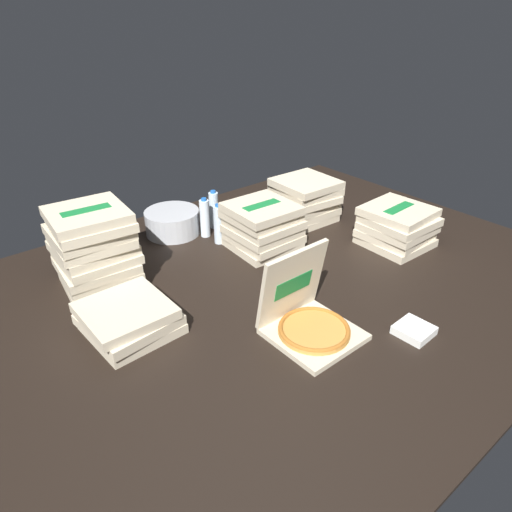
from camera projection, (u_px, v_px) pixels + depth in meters
name	position (u px, v px, depth m)	size (l,w,h in m)	color
ground_plane	(275.00, 286.00, 2.41)	(3.20, 2.40, 0.02)	black
open_pizza_box	(308.00, 318.00, 2.02)	(0.35, 0.36, 0.38)	beige
pizza_stack_center_near	(263.00, 227.00, 2.68)	(0.39, 0.38, 0.28)	beige
pizza_stack_right_mid	(94.00, 248.00, 2.30)	(0.40, 0.41, 0.42)	beige
pizza_stack_right_near	(304.00, 200.00, 3.04)	(0.40, 0.40, 0.28)	beige
pizza_stack_center_far	(129.00, 319.00, 2.03)	(0.39, 0.38, 0.14)	beige
pizza_stack_left_near	(397.00, 227.00, 2.73)	(0.38, 0.39, 0.23)	beige
ice_bucket	(173.00, 222.00, 2.89)	(0.34, 0.34, 0.15)	#B7BABF
water_bottle_0	(205.00, 218.00, 2.83)	(0.06, 0.06, 0.25)	white
water_bottle_1	(214.00, 210.00, 2.94)	(0.06, 0.06, 0.25)	silver
water_bottle_2	(219.00, 224.00, 2.75)	(0.06, 0.06, 0.25)	silver
napkin_pile	(414.00, 330.00, 2.04)	(0.15, 0.15, 0.04)	white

